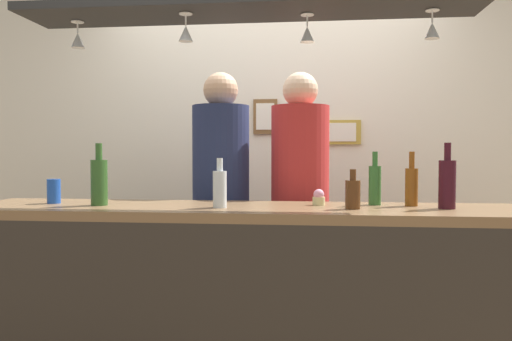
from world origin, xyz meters
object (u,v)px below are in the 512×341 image
Objects in this scene: bottle_champagne_green at (99,181)px; bottle_wine_dark_red at (447,183)px; drink_can at (54,191)px; person_right_red_shirt at (300,191)px; bottle_beer_green_import at (375,184)px; cupcake at (319,198)px; picture_frame_crest at (265,117)px; bottle_beer_brown_stubby at (353,193)px; bottle_soda_clear at (220,188)px; person_left_navy_shirt at (221,189)px; bottle_beer_amber_tall at (412,185)px; picture_frame_lower_pair at (340,132)px.

bottle_champagne_green is 1.63m from bottle_wine_dark_red.
bottle_wine_dark_red is 1.90m from drink_can.
person_right_red_shirt is at bearing 33.57° from bottle_champagne_green.
bottle_beer_green_import is 1.60m from drink_can.
picture_frame_crest reaches higher than cupcake.
picture_frame_crest reaches higher than bottle_beer_brown_stubby.
bottle_wine_dark_red is 1.30× the size of bottle_soda_clear.
bottle_beer_brown_stubby is 0.21m from cupcake.
picture_frame_crest is at bearing 76.45° from person_left_navy_shirt.
bottle_beer_brown_stubby is at bearing -69.95° from picture_frame_crest.
cupcake is (1.32, 0.06, -0.03)m from drink_can.
person_right_red_shirt is 0.74m from bottle_beer_amber_tall.
person_left_navy_shirt is at bearing 151.03° from bottle_beer_green_import.
bottle_beer_amber_tall is 1.00× the size of picture_frame_crest.
person_right_red_shirt is 6.78× the size of bottle_beer_green_import.
person_left_navy_shirt is at bearing 138.44° from cupcake.
bottle_champagne_green is (-1.50, -0.13, 0.02)m from bottle_beer_amber_tall.
bottle_beer_green_import and bottle_beer_amber_tall have the same top height.
person_right_red_shirt reaches higher than bottle_beer_amber_tall.
person_right_red_shirt is at bearing 128.55° from bottle_beer_green_import.
drink_can is (-0.75, -0.57, 0.03)m from person_left_navy_shirt.
picture_frame_lower_pair is at bearing 0.00° from picture_frame_crest.
cupcake is at bearing 2.66° from drink_can.
bottle_beer_amber_tall is 2.13× the size of drink_can.
bottle_beer_green_import is 0.33m from bottle_wine_dark_red.
person_right_red_shirt reaches higher than bottle_beer_brown_stubby.
bottle_beer_brown_stubby is (0.72, -0.66, 0.04)m from person_left_navy_shirt.
drink_can is at bearing 166.84° from bottle_champagne_green.
bottle_wine_dark_red reaches higher than bottle_beer_amber_tall.
bottle_beer_green_import is 1.49m from picture_frame_crest.
bottle_beer_green_import is 2.13× the size of drink_can.
person_left_navy_shirt reaches higher than bottle_champagne_green.
picture_frame_crest is at bearing 110.05° from bottle_beer_brown_stubby.
bottle_champagne_green is 1.15× the size of picture_frame_crest.
bottle_beer_amber_tall is at bearing -78.62° from picture_frame_lower_pair.
person_right_red_shirt is at bearing 137.34° from bottle_beer_amber_tall.
bottle_beer_green_import is at bearing 57.20° from bottle_beer_brown_stubby.
picture_frame_crest is at bearing 117.21° from bottle_beer_green_import.
bottle_champagne_green is 0.28m from drink_can.
bottle_soda_clear is at bearing -113.38° from picture_frame_lower_pair.
bottle_soda_clear is at bearing -176.18° from bottle_wine_dark_red.
bottle_beer_amber_tall is at bearing -57.73° from picture_frame_crest.
person_left_navy_shirt is 1.16m from picture_frame_lower_pair.
cupcake is (-0.15, 0.15, -0.03)m from bottle_beer_brown_stubby.
bottle_beer_amber_tall is at bearing -10.24° from bottle_beer_green_import.
bottle_beer_green_import is at bearing 169.76° from bottle_beer_amber_tall.
bottle_soda_clear is 0.77× the size of picture_frame_lower_pair.
bottle_champagne_green reaches higher than bottle_beer_amber_tall.
bottle_soda_clear is at bearing -80.09° from person_left_navy_shirt.
bottle_beer_green_import is 1.44× the size of bottle_beer_brown_stubby.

